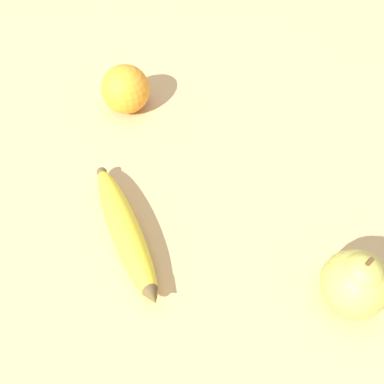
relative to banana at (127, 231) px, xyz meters
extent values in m
plane|color=tan|center=(0.05, 0.14, -0.02)|extent=(3.00, 3.00, 0.00)
ellipsoid|color=yellow|center=(0.00, 0.00, 0.00)|extent=(0.10, 0.21, 0.04)
cone|color=brown|center=(0.03, -0.09, 0.01)|extent=(0.03, 0.03, 0.03)
sphere|color=brown|center=(-0.03, 0.10, 0.00)|extent=(0.01, 0.01, 0.01)
sphere|color=orange|center=(0.00, 0.25, 0.02)|extent=(0.08, 0.08, 0.08)
sphere|color=#B7AD47|center=(0.25, -0.11, 0.02)|extent=(0.08, 0.08, 0.08)
sphere|color=#B7AD47|center=(0.25, -0.11, 0.04)|extent=(0.05, 0.05, 0.05)
cylinder|color=#4C3319|center=(0.25, -0.11, 0.07)|extent=(0.01, 0.01, 0.02)
camera|label=1|loc=(0.05, -0.31, 0.47)|focal=42.00mm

